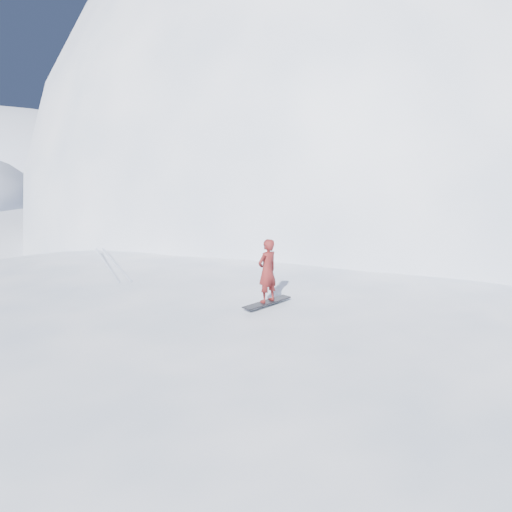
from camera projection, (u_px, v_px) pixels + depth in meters
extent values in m
plane|color=white|center=(179.00, 382.00, 13.07)|extent=(400.00, 400.00, 0.00)
ellipsoid|color=white|center=(195.00, 339.00, 16.16)|extent=(36.00, 28.00, 4.80)
ellipsoid|color=white|center=(368.00, 224.00, 43.83)|extent=(60.00, 56.00, 56.00)
ellipsoid|color=white|center=(272.00, 242.00, 34.66)|extent=(28.00, 24.00, 18.00)
ellipsoid|color=white|center=(11.00, 450.00, 10.02)|extent=(6.00, 5.40, 0.80)
ellipsoid|color=white|center=(390.00, 406.00, 11.77)|extent=(5.00, 4.50, 0.70)
ellipsoid|color=white|center=(106.00, 320.00, 18.06)|extent=(7.00, 6.30, 1.00)
ellipsoid|color=white|center=(334.00, 312.00, 18.88)|extent=(4.00, 3.60, 0.60)
cube|color=black|center=(267.00, 302.00, 12.48)|extent=(1.58, 0.98, 0.03)
imported|color=maroon|center=(267.00, 271.00, 12.30)|extent=(0.75, 0.65, 1.74)
cube|color=silver|center=(106.00, 262.00, 17.16)|extent=(0.86, 5.95, 0.04)
cube|color=silver|center=(115.00, 262.00, 17.25)|extent=(0.99, 5.94, 0.04)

